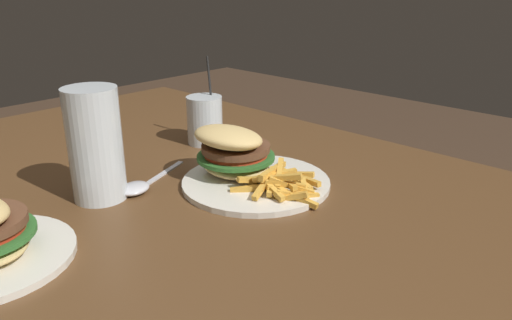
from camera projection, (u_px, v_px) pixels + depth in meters
name	position (u px, v px, depth m)	size (l,w,h in m)	color
dining_table	(124.00, 281.00, 0.81)	(1.43, 1.25, 0.78)	brown
meal_plate_near	(243.00, 162.00, 0.89)	(0.28, 0.26, 0.11)	silver
beer_glass	(95.00, 146.00, 0.81)	(0.09, 0.09, 0.19)	silver
juice_glass	(205.00, 122.00, 1.10)	(0.08, 0.08, 0.19)	silver
spoon	(137.00, 187.00, 0.86)	(0.09, 0.18, 0.02)	silver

